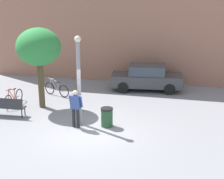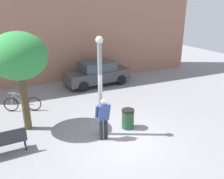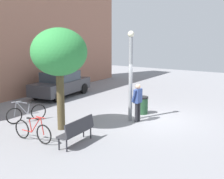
% 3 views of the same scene
% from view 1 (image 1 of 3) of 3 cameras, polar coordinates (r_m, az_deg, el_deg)
% --- Properties ---
extents(ground_plane, '(36.00, 36.00, 0.00)m').
position_cam_1_polar(ground_plane, '(13.59, -4.25, -7.45)').
color(ground_plane, gray).
extents(building_facade, '(19.60, 2.00, 9.44)m').
position_cam_1_polar(building_facade, '(21.52, 3.27, 14.33)').
color(building_facade, '#9E6B56').
rests_on(building_facade, ground_plane).
extents(lamppost, '(0.28, 0.28, 3.92)m').
position_cam_1_polar(lamppost, '(13.69, -5.98, 2.34)').
color(lamppost, gray).
rests_on(lamppost, ground_plane).
extents(person_by_lamppost, '(0.60, 0.30, 1.67)m').
position_cam_1_polar(person_by_lamppost, '(13.70, -6.56, -2.98)').
color(person_by_lamppost, '#232328').
rests_on(person_by_lamppost, ground_plane).
extents(park_bench, '(1.63, 0.57, 0.92)m').
position_cam_1_polar(park_bench, '(15.75, -18.19, -2.73)').
color(park_bench, '#2D2D33').
rests_on(park_bench, ground_plane).
extents(plaza_tree, '(2.18, 2.18, 4.04)m').
position_cam_1_polar(plaza_tree, '(16.07, -13.01, 7.32)').
color(plaza_tree, '#4D4128').
rests_on(plaza_tree, ground_plane).
extents(bicycle_red, '(0.08, 1.81, 0.97)m').
position_cam_1_polar(bicycle_red, '(17.36, -17.23, -1.46)').
color(bicycle_red, black).
rests_on(bicycle_red, ground_plane).
extents(bicycle_silver, '(1.72, 0.67, 0.97)m').
position_cam_1_polar(bicycle_silver, '(18.41, -9.90, 0.05)').
color(bicycle_silver, black).
rests_on(bicycle_silver, ground_plane).
extents(parked_car_charcoal, '(4.37, 2.19, 1.55)m').
position_cam_1_polar(parked_car_charcoal, '(19.27, 6.23, 2.14)').
color(parked_car_charcoal, '#38383D').
rests_on(parked_car_charcoal, ground_plane).
extents(trash_bin, '(0.54, 0.54, 0.84)m').
position_cam_1_polar(trash_bin, '(13.89, -0.93, -4.97)').
color(trash_bin, '#234C2D').
rests_on(trash_bin, ground_plane).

